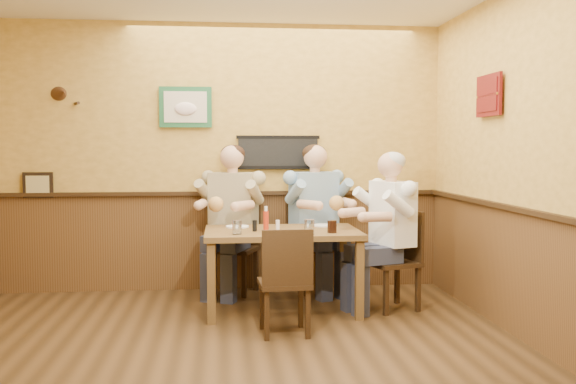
% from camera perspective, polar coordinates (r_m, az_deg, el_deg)
% --- Properties ---
extents(room, '(5.02, 5.03, 2.81)m').
position_cam_1_polar(room, '(4.47, -6.36, 6.32)').
color(room, '#31200E').
rests_on(room, ground).
extents(dining_table, '(1.40, 0.90, 0.75)m').
position_cam_1_polar(dining_table, '(5.88, -0.54, -4.27)').
color(dining_table, brown).
rests_on(dining_table, ground).
extents(chair_back_left, '(0.58, 0.58, 0.96)m').
position_cam_1_polar(chair_back_left, '(6.65, -4.86, -4.88)').
color(chair_back_left, '#31200F').
rests_on(chair_back_left, ground).
extents(chair_back_right, '(0.57, 0.57, 0.96)m').
position_cam_1_polar(chair_back_right, '(6.71, 2.30, -4.77)').
color(chair_back_right, '#31200F').
rests_on(chair_back_right, ground).
extents(chair_right_end, '(0.53, 0.53, 0.92)m').
position_cam_1_polar(chair_right_end, '(6.04, 9.23, -6.02)').
color(chair_right_end, '#31200F').
rests_on(chair_right_end, ground).
extents(chair_near_side, '(0.42, 0.42, 0.87)m').
position_cam_1_polar(chair_near_side, '(5.20, -0.34, -7.87)').
color(chair_near_side, '#31200F').
rests_on(chair_near_side, ground).
extents(diner_tan_shirt, '(0.83, 0.83, 1.37)m').
position_cam_1_polar(diner_tan_shirt, '(6.62, -4.87, -3.12)').
color(diner_tan_shirt, tan).
rests_on(diner_tan_shirt, ground).
extents(diner_blue_polo, '(0.81, 0.81, 1.37)m').
position_cam_1_polar(diner_blue_polo, '(6.68, 2.31, -3.03)').
color(diner_blue_polo, '#7A9BB7').
rests_on(diner_blue_polo, ground).
extents(diner_white_elder, '(0.76, 0.76, 1.31)m').
position_cam_1_polar(diner_white_elder, '(6.01, 9.25, -4.17)').
color(diner_white_elder, white).
rests_on(diner_white_elder, ground).
extents(water_glass_left, '(0.09, 0.09, 0.12)m').
position_cam_1_polar(water_glass_left, '(5.59, -4.56, -3.14)').
color(water_glass_left, silver).
rests_on(water_glass_left, dining_table).
extents(water_glass_mid, '(0.10, 0.10, 0.13)m').
position_cam_1_polar(water_glass_mid, '(5.55, 1.91, -3.13)').
color(water_glass_mid, silver).
rests_on(water_glass_mid, dining_table).
extents(cola_tumbler, '(0.11, 0.11, 0.11)m').
position_cam_1_polar(cola_tumbler, '(5.68, 3.94, -3.09)').
color(cola_tumbler, black).
rests_on(cola_tumbler, dining_table).
extents(hot_sauce_bottle, '(0.05, 0.05, 0.20)m').
position_cam_1_polar(hot_sauce_bottle, '(5.82, -1.97, -2.47)').
color(hot_sauce_bottle, '#B82D13').
rests_on(hot_sauce_bottle, dining_table).
extents(salt_shaker, '(0.05, 0.05, 0.09)m').
position_cam_1_polar(salt_shaker, '(5.87, -0.92, -2.94)').
color(salt_shaker, white).
rests_on(salt_shaker, dining_table).
extents(pepper_shaker, '(0.05, 0.05, 0.10)m').
position_cam_1_polar(pepper_shaker, '(5.77, -2.98, -3.02)').
color(pepper_shaker, black).
rests_on(pepper_shaker, dining_table).
extents(plate_far_left, '(0.22, 0.22, 0.01)m').
position_cam_1_polar(plate_far_left, '(6.07, -4.53, -3.07)').
color(plate_far_left, white).
rests_on(plate_far_left, dining_table).
extents(plate_far_right, '(0.26, 0.26, 0.01)m').
position_cam_1_polar(plate_far_right, '(6.16, 3.15, -2.97)').
color(plate_far_right, silver).
rests_on(plate_far_right, dining_table).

